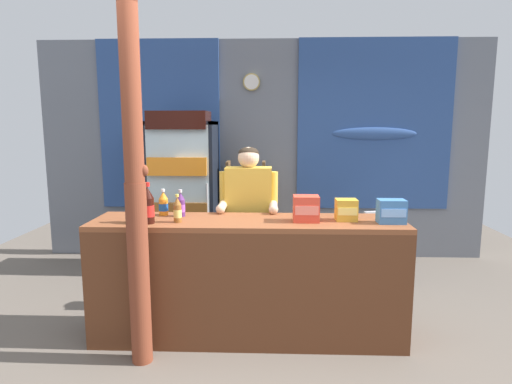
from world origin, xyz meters
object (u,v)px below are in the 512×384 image
at_px(snack_box_biscuit, 391,211).
at_px(snack_box_choco_powder, 346,210).
at_px(bottle_shelf_rack, 246,210).
at_px(soda_bottle_cola, 148,206).
at_px(shopkeeper, 249,209).
at_px(plastic_lawn_chair, 376,243).
at_px(soda_bottle_lime_soda, 130,211).
at_px(timber_post, 135,190).
at_px(soda_bottle_iced_tea, 177,210).
at_px(stall_counter, 247,271).
at_px(snack_box_crackers, 306,209).
at_px(soda_bottle_grape_soda, 181,205).
at_px(drink_fridge, 183,185).
at_px(soda_bottle_orange_soda, 163,204).

xyz_separation_m(snack_box_biscuit, snack_box_choco_powder, (-0.33, 0.08, -0.01)).
xyz_separation_m(bottle_shelf_rack, soda_bottle_cola, (-0.62, -2.07, 0.44)).
height_order(shopkeeper, snack_box_biscuit, shopkeeper).
height_order(plastic_lawn_chair, soda_bottle_lime_soda, soda_bottle_lime_soda).
relative_size(bottle_shelf_rack, snack_box_biscuit, 6.24).
xyz_separation_m(shopkeeper, soda_bottle_lime_soda, (-0.88, -0.62, 0.10)).
relative_size(timber_post, soda_bottle_cola, 8.41).
bearing_deg(timber_post, soda_bottle_iced_tea, 55.29).
xyz_separation_m(stall_counter, bottle_shelf_rack, (-0.13, 2.03, 0.08)).
height_order(soda_bottle_cola, soda_bottle_lime_soda, soda_bottle_cola).
distance_m(plastic_lawn_chair, snack_box_biscuit, 1.31).
bearing_deg(soda_bottle_cola, snack_box_biscuit, 2.32).
height_order(plastic_lawn_chair, soda_bottle_iced_tea, soda_bottle_iced_tea).
height_order(snack_box_biscuit, snack_box_crackers, snack_box_crackers).
relative_size(soda_bottle_cola, soda_bottle_grape_soda, 1.43).
bearing_deg(bottle_shelf_rack, stall_counter, -86.41).
relative_size(soda_bottle_grape_soda, snack_box_biscuit, 1.08).
xyz_separation_m(drink_fridge, soda_bottle_cola, (0.10, -1.77, 0.08)).
bearing_deg(soda_bottle_iced_tea, shopkeeper, 49.15).
distance_m(plastic_lawn_chair, soda_bottle_lime_soda, 2.56).
distance_m(soda_bottle_iced_tea, snack_box_crackers, 0.99).
height_order(plastic_lawn_chair, soda_bottle_orange_soda, soda_bottle_orange_soda).
relative_size(shopkeeper, snack_box_choco_powder, 9.01).
bearing_deg(drink_fridge, soda_bottle_iced_tea, -79.66).
relative_size(timber_post, drink_fridge, 1.42).
xyz_separation_m(shopkeeper, snack_box_crackers, (0.47, -0.53, 0.11)).
xyz_separation_m(timber_post, soda_bottle_cola, (0.00, 0.27, -0.16)).
relative_size(soda_bottle_lime_soda, soda_bottle_orange_soda, 0.94).
bearing_deg(bottle_shelf_rack, soda_bottle_cola, -106.80).
height_order(timber_post, snack_box_biscuit, timber_post).
distance_m(plastic_lawn_chair, soda_bottle_iced_tea, 2.25).
distance_m(timber_post, snack_box_biscuit, 1.90).
xyz_separation_m(stall_counter, timber_post, (-0.76, -0.31, 0.68)).
bearing_deg(soda_bottle_orange_soda, soda_bottle_lime_soda, -124.08).
bearing_deg(drink_fridge, soda_bottle_grape_soda, -78.98).
distance_m(shopkeeper, snack_box_crackers, 0.72).
distance_m(drink_fridge, soda_bottle_cola, 1.77).
bearing_deg(bottle_shelf_rack, soda_bottle_lime_soda, -110.67).
bearing_deg(soda_bottle_grape_soda, snack_box_choco_powder, -4.73).
height_order(plastic_lawn_chair, soda_bottle_grape_soda, soda_bottle_grape_soda).
relative_size(drink_fridge, shopkeeper, 1.23).
bearing_deg(snack_box_choco_powder, snack_box_biscuit, -13.53).
height_order(soda_bottle_lime_soda, snack_box_choco_powder, soda_bottle_lime_soda).
distance_m(drink_fridge, snack_box_crackers, 2.11).
distance_m(plastic_lawn_chair, soda_bottle_cola, 2.46).
xyz_separation_m(soda_bottle_iced_tea, soda_bottle_grape_soda, (-0.02, 0.22, 0.00)).
bearing_deg(plastic_lawn_chair, soda_bottle_iced_tea, -146.71).
xyz_separation_m(soda_bottle_grape_soda, snack_box_crackers, (1.01, -0.15, 0.01)).
height_order(bottle_shelf_rack, soda_bottle_cola, soda_bottle_cola).
xyz_separation_m(shopkeeper, soda_bottle_iced_tea, (-0.52, -0.60, 0.11)).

